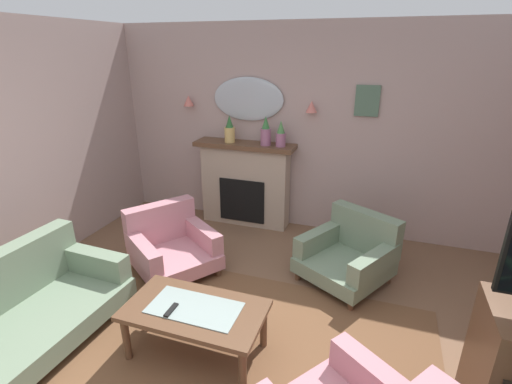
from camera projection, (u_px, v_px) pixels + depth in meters
wall_back at (307, 131)px, 4.85m from camera, size 6.21×0.10×2.65m
patterned_rug at (229, 364)px, 2.94m from camera, size 3.20×2.40×0.01m
fireplace at (245, 185)px, 5.16m from camera, size 1.36×0.36×1.16m
mantel_vase_left at (230, 131)px, 4.93m from camera, size 0.14×0.14×0.36m
mantel_vase_right at (266, 133)px, 4.78m from camera, size 0.13×0.13×0.37m
mantel_vase_centre at (281, 135)px, 4.72m from camera, size 0.13×0.13×0.33m
wall_mirror at (248, 99)px, 4.88m from camera, size 0.96×0.06×0.56m
wall_sconce_left at (189, 101)px, 5.11m from camera, size 0.14×0.14×0.14m
wall_sconce_right at (312, 107)px, 4.59m from camera, size 0.14×0.14×0.14m
framed_picture at (367, 101)px, 4.42m from camera, size 0.28×0.03×0.36m
coffee_table at (195, 314)px, 2.93m from camera, size 1.10×0.60×0.45m
tv_remote at (171, 310)px, 2.87m from camera, size 0.04×0.16×0.02m
floral_couch at (12, 316)px, 3.00m from camera, size 0.93×1.75×0.76m
armchair_near_fireplace at (171, 244)px, 4.13m from camera, size 1.13×1.13×0.71m
armchair_by_coffee_table at (350, 253)px, 3.96m from camera, size 1.10×1.11×0.71m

